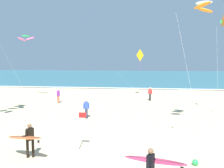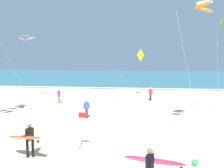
% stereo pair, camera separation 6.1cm
% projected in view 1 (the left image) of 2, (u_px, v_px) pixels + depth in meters
% --- Properties ---
extents(ocean_water, '(160.00, 60.00, 0.08)m').
position_uv_depth(ocean_water, '(135.00, 76.00, 68.52)').
color(ocean_water, '#336B7A').
rests_on(ocean_water, ground).
extents(shoreline_foam, '(160.00, 1.26, 0.01)m').
position_uv_depth(shoreline_foam, '(129.00, 88.00, 39.22)').
color(shoreline_foam, white).
rests_on(shoreline_foam, ocean_water).
extents(surfer_lead, '(2.14, 1.17, 1.71)m').
position_uv_depth(surfer_lead, '(27.00, 138.00, 11.59)').
color(surfer_lead, black).
rests_on(surfer_lead, ground).
extents(surfer_trailing, '(2.44, 1.39, 1.71)m').
position_uv_depth(surfer_trailing, '(152.00, 164.00, 8.67)').
color(surfer_trailing, black).
rests_on(surfer_trailing, ground).
extents(kite_diamond_golden_far, '(3.06, 4.30, 6.10)m').
position_uv_depth(kite_diamond_golden_far, '(140.00, 56.00, 30.56)').
color(kite_diamond_golden_far, yellow).
rests_on(kite_diamond_golden_far, ground).
extents(kite_arc_ivory_low, '(2.54, 2.48, 8.50)m').
position_uv_depth(kite_arc_ivory_low, '(204.00, 6.00, 15.20)').
color(kite_arc_ivory_low, orange).
rests_on(kite_arc_ivory_low, ground).
extents(kite_delta_amber_distant, '(0.39, 2.39, 8.54)m').
position_uv_depth(kite_delta_amber_distant, '(223.00, 20.00, 19.39)').
color(kite_delta_amber_distant, orange).
rests_on(kite_delta_amber_distant, ground).
extents(kite_arc_emerald_close, '(3.19, 4.16, 7.72)m').
position_uv_depth(kite_arc_emerald_close, '(26.00, 38.00, 28.85)').
color(kite_arc_emerald_close, pink).
rests_on(kite_arc_emerald_close, ground).
extents(bystander_red_top, '(0.48, 0.28, 1.59)m').
position_uv_depth(bystander_red_top, '(150.00, 94.00, 27.91)').
color(bystander_red_top, black).
rests_on(bystander_red_top, ground).
extents(bystander_blue_top, '(0.46, 0.29, 1.59)m').
position_uv_depth(bystander_blue_top, '(86.00, 109.00, 19.54)').
color(bystander_blue_top, '#2D334C').
rests_on(bystander_blue_top, ground).
extents(bystander_purple_top, '(0.27, 0.48, 1.59)m').
position_uv_depth(bystander_purple_top, '(58.00, 96.00, 26.33)').
color(bystander_purple_top, '#D8593F').
rests_on(bystander_purple_top, ground).
extents(lifeguard_flag, '(0.44, 0.05, 2.10)m').
position_uv_depth(lifeguard_flag, '(80.00, 127.00, 12.71)').
color(lifeguard_flag, silver).
rests_on(lifeguard_flag, ground).
extents(beach_ball, '(0.28, 0.28, 0.28)m').
position_uv_depth(beach_ball, '(195.00, 162.00, 10.94)').
color(beach_ball, green).
rests_on(beach_ball, ground).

